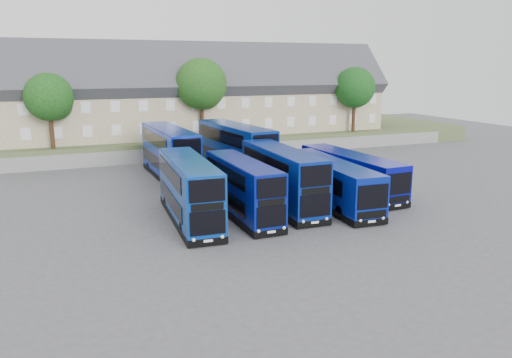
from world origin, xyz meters
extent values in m
plane|color=#4C4C51|center=(0.00, 0.00, 0.00)|extent=(120.00, 120.00, 0.00)
cube|color=slate|center=(0.00, 24.00, 0.75)|extent=(70.00, 0.40, 1.50)
cube|color=#475932|center=(0.00, 34.00, 1.00)|extent=(80.00, 20.00, 2.00)
cube|color=tan|center=(-18.00, 30.00, 5.00)|extent=(6.00, 8.00, 6.00)
cube|color=#3B3B40|center=(-18.00, 30.00, 8.00)|extent=(6.00, 10.40, 10.40)
cube|color=brown|center=(-16.50, 30.00, 11.84)|extent=(0.60, 0.90, 1.40)
cube|color=tan|center=(-12.00, 30.00, 5.00)|extent=(6.00, 8.00, 6.00)
cube|color=#3B3B40|center=(-12.00, 30.00, 8.00)|extent=(6.00, 10.40, 10.40)
cube|color=brown|center=(-10.50, 30.00, 11.84)|extent=(0.60, 0.90, 1.40)
cube|color=tan|center=(-6.00, 30.00, 5.00)|extent=(6.00, 8.00, 6.00)
cube|color=#3B3B40|center=(-6.00, 30.00, 8.00)|extent=(6.00, 10.40, 10.40)
cube|color=brown|center=(-4.50, 30.00, 11.84)|extent=(0.60, 0.90, 1.40)
cube|color=tan|center=(0.00, 30.00, 5.00)|extent=(6.00, 8.00, 6.00)
cube|color=#3B3B40|center=(0.00, 30.00, 8.00)|extent=(6.00, 10.40, 10.40)
cube|color=brown|center=(1.50, 30.00, 11.84)|extent=(0.60, 0.90, 1.40)
cube|color=tan|center=(6.00, 30.00, 5.00)|extent=(6.00, 8.00, 6.00)
cube|color=#3B3B40|center=(6.00, 30.00, 8.00)|extent=(6.00, 10.40, 10.40)
cube|color=brown|center=(7.50, 30.00, 11.84)|extent=(0.60, 0.90, 1.40)
cube|color=tan|center=(12.00, 30.00, 5.00)|extent=(6.00, 8.00, 6.00)
cube|color=#3B3B40|center=(12.00, 30.00, 8.00)|extent=(6.00, 10.40, 10.40)
cube|color=brown|center=(13.50, 30.00, 11.84)|extent=(0.60, 0.90, 1.40)
cube|color=tan|center=(18.00, 30.00, 5.00)|extent=(6.00, 8.00, 6.00)
cube|color=#3B3B40|center=(18.00, 30.00, 8.00)|extent=(6.00, 10.40, 10.40)
cube|color=brown|center=(19.50, 30.00, 11.84)|extent=(0.60, 0.90, 1.40)
cube|color=tan|center=(24.00, 30.00, 5.00)|extent=(6.00, 8.00, 6.00)
cube|color=#3B3B40|center=(24.00, 30.00, 8.00)|extent=(6.00, 10.40, 10.40)
cube|color=brown|center=(25.50, 30.00, 11.84)|extent=(0.60, 0.90, 1.40)
cube|color=navy|center=(-5.73, 2.06, 2.29)|extent=(3.02, 10.69, 3.88)
cube|color=black|center=(-5.73, 2.06, 0.30)|extent=(3.06, 10.73, 0.45)
cube|color=black|center=(-6.04, -3.25, 1.49)|extent=(2.10, 0.18, 1.44)
cube|color=black|center=(-6.04, -3.25, 3.41)|extent=(2.10, 0.18, 1.35)
cylinder|color=black|center=(-6.96, -0.96, 0.50)|extent=(0.36, 1.02, 1.00)
cube|color=navy|center=(-2.01, 1.77, 2.14)|extent=(2.26, 9.83, 3.58)
cube|color=black|center=(-2.01, 1.77, 0.30)|extent=(2.30, 9.87, 0.45)
cube|color=black|center=(-2.00, -3.17, 1.38)|extent=(1.93, 0.07, 1.34)
cube|color=black|center=(-2.00, -3.17, 3.17)|extent=(1.93, 0.07, 1.25)
cylinder|color=black|center=(-2.97, -0.94, 0.50)|extent=(0.30, 1.00, 1.00)
cube|color=navy|center=(1.55, 2.92, 2.34)|extent=(2.76, 10.87, 3.97)
cube|color=black|center=(1.55, 2.92, 0.30)|extent=(2.80, 10.91, 0.45)
cube|color=black|center=(1.39, -2.51, 1.52)|extent=(2.16, 0.12, 1.47)
cube|color=black|center=(1.39, -2.51, 3.49)|extent=(2.16, 0.12, 1.38)
cylinder|color=black|center=(0.38, -0.25, 0.50)|extent=(0.33, 1.01, 1.00)
cube|color=#08219B|center=(-4.00, 15.66, 2.52)|extent=(3.01, 11.78, 4.33)
cube|color=black|center=(-4.00, 15.66, 0.30)|extent=(3.05, 11.82, 0.45)
cube|color=black|center=(-3.83, 9.78, 1.65)|extent=(2.36, 0.13, 1.60)
cube|color=black|center=(-3.83, 9.78, 3.78)|extent=(2.36, 0.13, 1.49)
cylinder|color=black|center=(-5.07, 11.97, 0.50)|extent=(0.33, 1.01, 1.00)
cube|color=navy|center=(2.16, 14.77, 2.58)|extent=(3.89, 12.23, 4.46)
cube|color=black|center=(2.16, 14.77, 0.30)|extent=(3.93, 12.28, 0.45)
cube|color=black|center=(2.75, 8.76, 1.69)|extent=(2.43, 0.30, 1.64)
cube|color=black|center=(2.75, 8.76, 3.88)|extent=(2.43, 0.30, 1.53)
cylinder|color=black|center=(1.32, 10.86, 0.50)|extent=(0.40, 1.02, 1.00)
cube|color=navy|center=(5.25, 2.31, 1.83)|extent=(3.18, 12.19, 2.97)
cube|color=black|center=(5.25, 2.31, 0.30)|extent=(3.22, 12.23, 0.45)
cube|color=black|center=(4.91, -3.74, 2.06)|extent=(2.21, 0.18, 1.61)
cylinder|color=black|center=(3.93, -1.45, 0.50)|extent=(0.36, 1.02, 1.00)
cube|color=#070A8A|center=(8.62, 4.69, 1.80)|extent=(3.06, 11.91, 2.89)
cube|color=black|center=(8.62, 4.69, 0.30)|extent=(3.10, 11.95, 0.45)
cube|color=black|center=(8.92, -1.23, 2.02)|extent=(2.16, 0.17, 1.57)
cylinder|color=black|center=(7.73, 0.94, 0.50)|extent=(0.35, 1.01, 1.00)
cylinder|color=#382314|center=(-14.00, 25.00, 3.88)|extent=(0.44, 0.44, 3.75)
sphere|color=black|center=(-14.00, 25.00, 7.25)|extent=(4.80, 4.80, 4.80)
sphere|color=black|center=(-13.40, 25.40, 6.50)|extent=(3.30, 3.30, 3.30)
cylinder|color=#382314|center=(2.00, 25.50, 4.25)|extent=(0.44, 0.44, 4.50)
sphere|color=#193C10|center=(2.00, 25.50, 8.30)|extent=(5.76, 5.76, 5.76)
sphere|color=#193C10|center=(2.60, 25.90, 7.40)|extent=(3.96, 3.96, 3.96)
cylinder|color=#382314|center=(22.00, 25.00, 4.00)|extent=(0.44, 0.44, 4.00)
sphere|color=#0E3510|center=(22.00, 25.00, 7.60)|extent=(5.12, 5.12, 5.12)
sphere|color=#0E3510|center=(22.60, 25.40, 6.80)|extent=(3.52, 3.52, 3.52)
cylinder|color=#382314|center=(28.00, 32.00, 4.12)|extent=(0.44, 0.44, 4.25)
sphere|color=black|center=(28.00, 32.00, 7.95)|extent=(5.44, 5.44, 5.44)
sphere|color=black|center=(28.60, 32.40, 7.10)|extent=(3.74, 3.74, 3.74)
camera|label=1|loc=(-13.82, -29.65, 10.33)|focal=35.00mm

